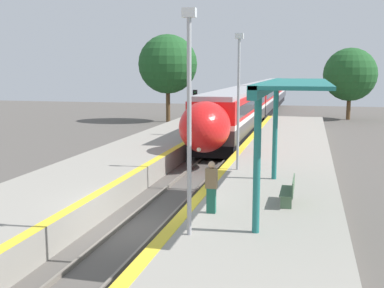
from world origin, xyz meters
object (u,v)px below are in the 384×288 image
object	(u,v)px
lamppost_mid	(238,94)
train	(259,98)
platform_bench	(290,190)
lamppost_near	(189,110)
person_waiting	(211,186)
railway_signal	(195,113)

from	to	relation	value
lamppost_mid	train	bearing A→B (deg)	94.30
platform_bench	lamppost_near	distance (m)	5.38
lamppost_near	lamppost_mid	bearing A→B (deg)	90.00
lamppost_near	lamppost_mid	world-z (taller)	same
person_waiting	platform_bench	bearing A→B (deg)	34.63
platform_bench	lamppost_mid	xyz separation A→B (m)	(-2.52, 5.15, 2.93)
person_waiting	lamppost_near	bearing A→B (deg)	-94.83
railway_signal	lamppost_near	bearing A→B (deg)	-77.00
train	platform_bench	size ratio (longest dim) A/B	38.15
train	lamppost_near	size ratio (longest dim) A/B	10.11
platform_bench	person_waiting	distance (m)	2.87
train	railway_signal	xyz separation A→B (m)	(-2.03, -22.37, 0.27)
lamppost_near	person_waiting	bearing A→B (deg)	85.17
railway_signal	lamppost_mid	bearing A→B (deg)	-67.04
train	platform_bench	distance (m)	38.51
train	person_waiting	xyz separation A→B (m)	(2.66, -39.80, -0.39)
platform_bench	person_waiting	bearing A→B (deg)	-145.37
platform_bench	railway_signal	bearing A→B (deg)	114.00
train	person_waiting	world-z (taller)	train
railway_signal	lamppost_mid	size ratio (longest dim) A/B	0.68
platform_bench	lamppost_near	bearing A→B (deg)	-123.99
lamppost_mid	railway_signal	bearing A→B (deg)	112.96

